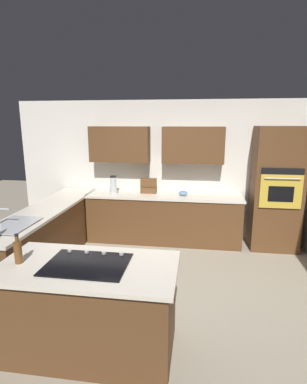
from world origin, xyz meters
name	(u,v)px	position (x,y,z in m)	size (l,w,h in m)	color
ground_plane	(157,289)	(0.00, 0.00, 0.00)	(14.00, 14.00, 0.00)	#9E937F
wall_back	(168,164)	(0.07, -2.05, 1.42)	(6.00, 0.44, 2.60)	white
lower_cabinets_back	(164,219)	(0.10, -1.72, 0.43)	(2.80, 0.60, 0.86)	brown
countertop_back	(164,196)	(0.10, -1.72, 0.88)	(2.84, 0.64, 0.04)	silver
lower_cabinets_side	(47,237)	(1.82, -0.55, 0.43)	(0.60, 2.90, 0.86)	brown
countertop_side	(45,210)	(1.82, -0.55, 0.88)	(0.64, 2.94, 0.04)	silver
island_base	(90,310)	(0.49, 1.18, 0.43)	(1.61, 0.81, 0.86)	brown
island_top	(87,267)	(0.49, 1.18, 0.88)	(1.69, 0.89, 0.04)	silver
wall_oven	(276,189)	(-1.85, -1.72, 1.07)	(0.80, 0.66, 2.14)	brown
sink_unit	(13,225)	(1.83, 0.27, 0.92)	(0.46, 0.70, 0.23)	#515456
cooktop	(87,264)	(0.49, 1.18, 0.91)	(0.76, 0.56, 0.03)	black
blender	(113,186)	(1.05, -1.71, 1.04)	(0.15, 0.15, 0.33)	silver
mixing_bowl	(183,193)	(-0.25, -1.71, 0.95)	(0.16, 0.16, 0.09)	#668CB2
spice_rack	(149,186)	(0.40, -1.80, 1.04)	(0.29, 0.11, 0.28)	brown
oil_bottle	(18,251)	(1.15, 1.24, 1.02)	(0.07, 0.07, 0.29)	brown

